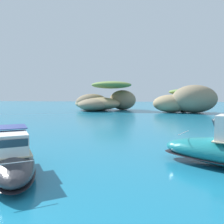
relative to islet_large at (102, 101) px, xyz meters
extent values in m
ellipsoid|color=#9E8966|center=(-1.46, 0.08, -0.93)|extent=(20.48, 21.72, 4.09)
ellipsoid|color=#84755B|center=(5.87, 4.03, 0.17)|extent=(9.91, 9.33, 6.29)
ellipsoid|color=#84755B|center=(-3.04, -0.29, -0.43)|extent=(12.34, 13.54, 5.09)
ellipsoid|color=#84755B|center=(-1.45, -4.60, -1.16)|extent=(12.73, 13.49, 3.62)
ellipsoid|color=olive|center=(3.16, -0.25, 4.77)|extent=(12.24, 11.13, 2.15)
ellipsoid|color=#84755B|center=(26.37, -6.15, 0.62)|extent=(13.76, 12.79, 7.18)
ellipsoid|color=#84755B|center=(23.92, -4.48, -0.14)|extent=(8.04, 8.09, 5.67)
ellipsoid|color=#9E8966|center=(20.78, -5.43, -0.61)|extent=(10.26, 8.67, 4.73)
ellipsoid|color=olive|center=(23.66, -3.87, 2.48)|extent=(7.30, 6.63, 1.51)
ellipsoid|color=#2D2D33|center=(10.95, -57.03, -2.35)|extent=(6.30, 7.09, 1.25)
ellipsoid|color=black|center=(10.95, -57.03, -2.63)|extent=(6.42, 7.23, 0.15)
cube|color=#C6B793|center=(10.61, -56.60, -1.82)|extent=(3.98, 4.31, 0.06)
cube|color=silver|center=(11.18, -57.32, -1.28)|extent=(2.48, 2.56, 1.03)
cube|color=#2D4756|center=(11.84, -58.13, -1.18)|extent=(1.26, 1.08, 0.55)
cylinder|color=silver|center=(12.74, -59.26, -1.64)|extent=(1.22, 0.99, 0.04)
cube|color=navy|center=(10.15, -56.03, -0.65)|extent=(2.71, 2.79, 0.04)
cylinder|color=silver|center=(10.75, -55.55, -1.24)|extent=(0.03, 0.03, 1.17)
cube|color=#2D4756|center=(21.83, -52.98, -0.54)|extent=(1.01, 1.92, 0.74)
cylinder|color=silver|center=(19.99, -52.25, -1.23)|extent=(0.81, 1.96, 0.04)
camera|label=1|loc=(18.71, -67.17, 1.05)|focal=36.03mm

